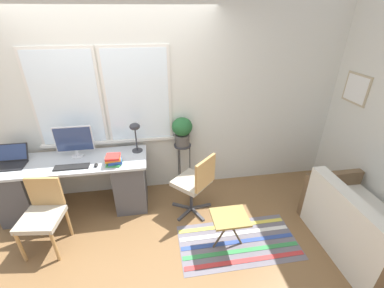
% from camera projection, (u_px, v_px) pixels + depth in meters
% --- Properties ---
extents(ground_plane, '(14.00, 14.00, 0.00)m').
position_uv_depth(ground_plane, '(130.00, 218.00, 3.40)').
color(ground_plane, brown).
extents(wall_back_with_window, '(9.00, 0.12, 2.70)m').
position_uv_depth(wall_back_with_window, '(120.00, 103.00, 3.37)').
color(wall_back_with_window, silver).
rests_on(wall_back_with_window, ground_plane).
extents(wall_right_with_picture, '(0.08, 9.00, 2.70)m').
position_uv_depth(wall_right_with_picture, '(369.00, 108.00, 3.20)').
color(wall_right_with_picture, silver).
rests_on(wall_right_with_picture, ground_plane).
extents(desk, '(1.88, 0.61, 0.76)m').
position_uv_depth(desk, '(76.00, 184.00, 3.39)').
color(desk, '#B2B7BC').
rests_on(desk, ground_plane).
extents(laptop, '(0.35, 0.32, 0.21)m').
position_uv_depth(laptop, '(11.00, 161.00, 3.14)').
color(laptop, black).
rests_on(laptop, desk).
extents(monitor, '(0.46, 0.14, 0.42)m').
position_uv_depth(monitor, '(74.00, 140.00, 3.22)').
color(monitor, silver).
rests_on(monitor, desk).
extents(keyboard, '(0.40, 0.12, 0.02)m').
position_uv_depth(keyboard, '(72.00, 167.00, 3.09)').
color(keyboard, black).
rests_on(keyboard, desk).
extents(mouse, '(0.04, 0.07, 0.04)m').
position_uv_depth(mouse, '(96.00, 165.00, 3.11)').
color(mouse, black).
rests_on(mouse, desk).
extents(desk_lamp, '(0.14, 0.14, 0.40)m').
position_uv_depth(desk_lamp, '(135.00, 130.00, 3.32)').
color(desk_lamp, '#2D2D33').
rests_on(desk_lamp, desk).
extents(book_stack, '(0.21, 0.19, 0.13)m').
position_uv_depth(book_stack, '(114.00, 160.00, 3.13)').
color(book_stack, green).
rests_on(book_stack, desk).
extents(desk_chair_wooden, '(0.47, 0.48, 0.82)m').
position_uv_depth(desk_chair_wooden, '(43.00, 213.00, 2.83)').
color(desk_chair_wooden, '#B2844C').
rests_on(desk_chair_wooden, ground_plane).
extents(office_chair_swivel, '(0.59, 0.59, 0.88)m').
position_uv_depth(office_chair_swivel, '(195.00, 182.00, 3.28)').
color(office_chair_swivel, '#47474C').
rests_on(office_chair_swivel, ground_plane).
extents(couch_loveseat, '(0.75, 1.34, 0.79)m').
position_uv_depth(couch_loveseat, '(361.00, 231.00, 2.82)').
color(couch_loveseat, silver).
rests_on(couch_loveseat, ground_plane).
extents(plant_stand, '(0.25, 0.25, 0.74)m').
position_uv_depth(plant_stand, '(183.00, 151.00, 3.70)').
color(plant_stand, '#333338').
rests_on(plant_stand, ground_plane).
extents(potted_plant, '(0.28, 0.28, 0.41)m').
position_uv_depth(potted_plant, '(182.00, 130.00, 3.55)').
color(potted_plant, '#514C47').
rests_on(potted_plant, plant_stand).
extents(floor_rug_striped, '(1.39, 0.72, 0.01)m').
position_uv_depth(floor_rug_striped, '(238.00, 242.00, 3.04)').
color(floor_rug_striped, slate).
rests_on(floor_rug_striped, ground_plane).
extents(folding_stool, '(0.39, 0.33, 0.45)m').
position_uv_depth(folding_stool, '(230.00, 219.00, 2.81)').
color(folding_stool, olive).
rests_on(folding_stool, ground_plane).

